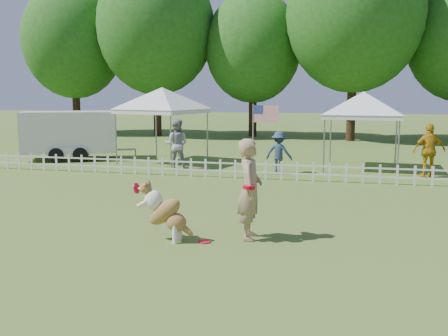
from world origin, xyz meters
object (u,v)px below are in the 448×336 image
Objects in this scene: spectator_c at (429,150)px; cargo_trailer at (70,135)px; handler at (250,189)px; canopy_tent_right at (362,132)px; spectator_b at (279,152)px; frisbee_on_turf at (205,242)px; spectator_a at (177,144)px; canopy_tent_left at (163,126)px; flag_pole at (253,140)px; dog at (166,212)px.

cargo_trailer is at bearing -18.70° from spectator_c.
canopy_tent_right is at bearing -19.33° from handler.
cargo_trailer reaches higher than spectator_b.
frisbee_on_turf is 8.41m from spectator_b.
cargo_trailer reaches higher than spectator_c.
spectator_a is at bearing -11.37° from spectator_c.
spectator_b is at bearing 172.00° from spectator_a.
handler is 9.32m from spectator_c.
handler is 1.05× the size of spectator_a.
flag_pole is (4.03, -2.24, -0.25)m from canopy_tent_left.
spectator_a is (-2.66, 8.39, 0.36)m from dog.
canopy_tent_left is at bearing 155.49° from flag_pole.
dog is 0.24× the size of cargo_trailer.
frisbee_on_turf is 10.55m from canopy_tent_right.
canopy_tent_left reaches higher than spectator_a.
canopy_tent_left is 5.14m from spectator_b.
spectator_c is at bearing -28.99° from canopy_tent_right.
frisbee_on_turf is at bearing -103.54° from canopy_tent_right.
spectator_a is (1.13, -1.65, -0.54)m from canopy_tent_left.
flag_pole is (-0.50, 7.74, 1.19)m from frisbee_on_turf.
canopy_tent_right is 6.71m from spectator_a.
spectator_b is at bearing -3.08° from canopy_tent_left.
handler is 0.70× the size of canopy_tent_right.
flag_pole reaches higher than spectator_c.
spectator_b reaches higher than frisbee_on_turf.
cargo_trailer is at bearing 134.66° from dog.
dog is 10.79m from canopy_tent_right.
flag_pole is at bearing -4.33° from spectator_c.
spectator_c reaches higher than spectator_b.
frisbee_on_turf is 10.13m from spectator_c.
frisbee_on_turf is at bearing 10.64° from dog.
frisbee_on_turf is 0.09× the size of flag_pole.
canopy_tent_right is 4.24m from flag_pole.
cargo_trailer reaches higher than frisbee_on_turf.
cargo_trailer is 2.54× the size of spectator_a.
cargo_trailer reaches higher than dog.
handler is 8.45× the size of frisbee_on_turf.
dog is 10.77m from canopy_tent_left.
spectator_a is (-6.48, -1.66, -0.45)m from canopy_tent_right.
spectator_a is at bearing 112.17° from frisbee_on_turf.
canopy_tent_left is at bearing 117.21° from dog.
dog is at bearing -87.15° from flag_pole.
handler is 10.91m from canopy_tent_left.
canopy_tent_left is at bearing 23.37° from handler.
flag_pole is at bearing 94.77° from dog.
flag_pole is at bearing 93.71° from frisbee_on_turf.
frisbee_on_turf is at bearing -81.71° from flag_pole.
spectator_a is at bearing -40.94° from cargo_trailer.
flag_pole is 1.35× the size of spectator_c.
canopy_tent_left is 9.81m from spectator_c.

